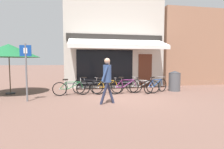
{
  "coord_description": "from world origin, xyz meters",
  "views": [
    {
      "loc": [
        -1.86,
        -7.7,
        1.62
      ],
      "look_at": [
        -0.48,
        -0.1,
        1.05
      ],
      "focal_mm": 28.0,
      "sensor_mm": 36.0,
      "label": 1
    }
  ],
  "objects_px": {
    "bicycle_silver": "(142,86)",
    "parking_sign": "(26,66)",
    "litter_bin": "(174,81)",
    "bicycle_green": "(71,88)",
    "bicycle_blue": "(156,86)",
    "bicycle_orange": "(107,86)",
    "pedestrian_adult": "(107,75)",
    "bicycle_purple": "(126,86)",
    "cafe_parasol": "(9,51)",
    "bicycle_black": "(88,87)"
  },
  "relations": [
    {
      "from": "bicycle_black",
      "to": "bicycle_blue",
      "type": "bearing_deg",
      "value": 20.08
    },
    {
      "from": "parking_sign",
      "to": "cafe_parasol",
      "type": "relative_size",
      "value": 0.81
    },
    {
      "from": "bicycle_green",
      "to": "parking_sign",
      "type": "xyz_separation_m",
      "value": [
        -1.72,
        -0.94,
        1.07
      ]
    },
    {
      "from": "bicycle_black",
      "to": "bicycle_blue",
      "type": "xyz_separation_m",
      "value": [
        3.46,
        -0.26,
        -0.0
      ]
    },
    {
      "from": "bicycle_silver",
      "to": "pedestrian_adult",
      "type": "xyz_separation_m",
      "value": [
        -2.14,
        -1.98,
        0.74
      ]
    },
    {
      "from": "bicycle_silver",
      "to": "bicycle_blue",
      "type": "distance_m",
      "value": 0.7
    },
    {
      "from": "parking_sign",
      "to": "bicycle_purple",
      "type": "bearing_deg",
      "value": 11.51
    },
    {
      "from": "bicycle_purple",
      "to": "bicycle_blue",
      "type": "height_order",
      "value": "bicycle_purple"
    },
    {
      "from": "bicycle_black",
      "to": "cafe_parasol",
      "type": "height_order",
      "value": "cafe_parasol"
    },
    {
      "from": "bicycle_blue",
      "to": "bicycle_orange",
      "type": "bearing_deg",
      "value": 147.69
    },
    {
      "from": "bicycle_purple",
      "to": "cafe_parasol",
      "type": "relative_size",
      "value": 0.63
    },
    {
      "from": "bicycle_blue",
      "to": "pedestrian_adult",
      "type": "bearing_deg",
      "value": -173.31
    },
    {
      "from": "bicycle_orange",
      "to": "pedestrian_adult",
      "type": "height_order",
      "value": "pedestrian_adult"
    },
    {
      "from": "bicycle_orange",
      "to": "bicycle_silver",
      "type": "distance_m",
      "value": 1.83
    },
    {
      "from": "bicycle_silver",
      "to": "parking_sign",
      "type": "relative_size",
      "value": 0.69
    },
    {
      "from": "bicycle_blue",
      "to": "cafe_parasol",
      "type": "relative_size",
      "value": 0.56
    },
    {
      "from": "bicycle_blue",
      "to": "parking_sign",
      "type": "height_order",
      "value": "parking_sign"
    },
    {
      "from": "bicycle_green",
      "to": "parking_sign",
      "type": "relative_size",
      "value": 0.76
    },
    {
      "from": "bicycle_silver",
      "to": "bicycle_blue",
      "type": "height_order",
      "value": "bicycle_blue"
    },
    {
      "from": "bicycle_purple",
      "to": "parking_sign",
      "type": "height_order",
      "value": "parking_sign"
    },
    {
      "from": "bicycle_blue",
      "to": "pedestrian_adult",
      "type": "xyz_separation_m",
      "value": [
        -2.84,
        -1.9,
        0.72
      ]
    },
    {
      "from": "bicycle_silver",
      "to": "pedestrian_adult",
      "type": "relative_size",
      "value": 0.92
    },
    {
      "from": "bicycle_silver",
      "to": "pedestrian_adult",
      "type": "bearing_deg",
      "value": -115.18
    },
    {
      "from": "bicycle_silver",
      "to": "bicycle_blue",
      "type": "relative_size",
      "value": 1.0
    },
    {
      "from": "cafe_parasol",
      "to": "pedestrian_adult",
      "type": "bearing_deg",
      "value": -33.02
    },
    {
      "from": "bicycle_orange",
      "to": "pedestrian_adult",
      "type": "xyz_separation_m",
      "value": [
        -0.32,
        -2.13,
        0.73
      ]
    },
    {
      "from": "bicycle_purple",
      "to": "cafe_parasol",
      "type": "distance_m",
      "value": 6.07
    },
    {
      "from": "pedestrian_adult",
      "to": "bicycle_purple",
      "type": "bearing_deg",
      "value": 62.36
    },
    {
      "from": "bicycle_green",
      "to": "bicycle_blue",
      "type": "relative_size",
      "value": 1.09
    },
    {
      "from": "bicycle_purple",
      "to": "bicycle_black",
      "type": "bearing_deg",
      "value": 164.86
    },
    {
      "from": "bicycle_black",
      "to": "bicycle_orange",
      "type": "relative_size",
      "value": 0.95
    },
    {
      "from": "pedestrian_adult",
      "to": "cafe_parasol",
      "type": "bearing_deg",
      "value": 152.8
    },
    {
      "from": "parking_sign",
      "to": "bicycle_green",
      "type": "bearing_deg",
      "value": 28.7
    },
    {
      "from": "parking_sign",
      "to": "litter_bin",
      "type": "bearing_deg",
      "value": 10.06
    },
    {
      "from": "bicycle_black",
      "to": "pedestrian_adult",
      "type": "distance_m",
      "value": 2.36
    },
    {
      "from": "bicycle_purple",
      "to": "bicycle_orange",
      "type": "bearing_deg",
      "value": 157.68
    },
    {
      "from": "bicycle_purple",
      "to": "parking_sign",
      "type": "bearing_deg",
      "value": -174.75
    },
    {
      "from": "bicycle_black",
      "to": "bicycle_silver",
      "type": "xyz_separation_m",
      "value": [
        2.76,
        -0.18,
        -0.02
      ]
    },
    {
      "from": "bicycle_purple",
      "to": "pedestrian_adult",
      "type": "bearing_deg",
      "value": -129.73
    },
    {
      "from": "cafe_parasol",
      "to": "bicycle_orange",
      "type": "bearing_deg",
      "value": -9.2
    },
    {
      "from": "litter_bin",
      "to": "bicycle_silver",
      "type": "bearing_deg",
      "value": -171.72
    },
    {
      "from": "litter_bin",
      "to": "cafe_parasol",
      "type": "relative_size",
      "value": 0.39
    },
    {
      "from": "bicycle_silver",
      "to": "cafe_parasol",
      "type": "bearing_deg",
      "value": -165.89
    },
    {
      "from": "bicycle_orange",
      "to": "bicycle_silver",
      "type": "height_order",
      "value": "same"
    },
    {
      "from": "bicycle_green",
      "to": "litter_bin",
      "type": "distance_m",
      "value": 5.56
    },
    {
      "from": "bicycle_green",
      "to": "parking_sign",
      "type": "bearing_deg",
      "value": -154.41
    },
    {
      "from": "litter_bin",
      "to": "bicycle_green",
      "type": "bearing_deg",
      "value": -176.39
    },
    {
      "from": "bicycle_blue",
      "to": "pedestrian_adult",
      "type": "distance_m",
      "value": 3.5
    },
    {
      "from": "bicycle_purple",
      "to": "litter_bin",
      "type": "relative_size",
      "value": 1.62
    },
    {
      "from": "bicycle_silver",
      "to": "litter_bin",
      "type": "relative_size",
      "value": 1.45
    }
  ]
}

